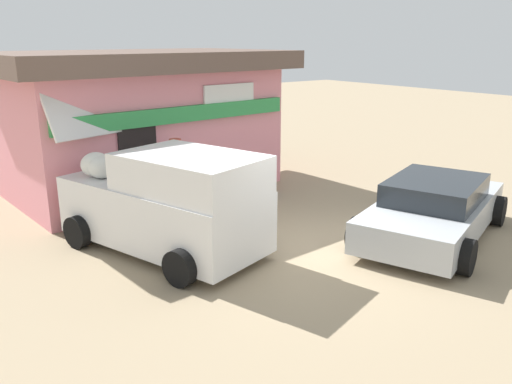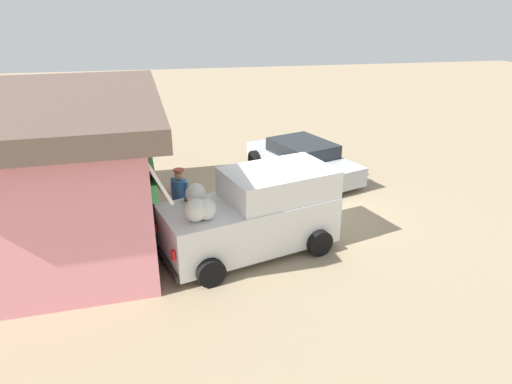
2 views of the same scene
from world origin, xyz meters
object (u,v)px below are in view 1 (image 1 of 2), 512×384
at_px(parked_sedan, 434,209).
at_px(vendor_standing, 176,172).
at_px(customer_bending, 133,187).
at_px(delivery_van, 167,201).
at_px(unloaded_banana_pile, 77,211).
at_px(storefront_bar, 143,119).
at_px(paint_bucket, 270,188).

xyz_separation_m(parked_sedan, vendor_standing, (-3.45, 4.14, 0.43)).
distance_m(vendor_standing, customer_bending, 1.00).
bearing_deg(delivery_van, customer_bending, 86.50).
bearing_deg(delivery_van, vendor_standing, 56.31).
relative_size(parked_sedan, unloaded_banana_pile, 5.71).
distance_m(parked_sedan, customer_bending, 6.13).
bearing_deg(storefront_bar, customer_bending, -120.31).
bearing_deg(delivery_van, unloaded_banana_pile, 106.40).
distance_m(delivery_van, vendor_standing, 1.96).
xyz_separation_m(storefront_bar, unloaded_banana_pile, (-2.33, -1.43, -1.63)).
relative_size(vendor_standing, paint_bucket, 4.89).
relative_size(delivery_van, paint_bucket, 13.33).
xyz_separation_m(delivery_van, paint_bucket, (3.76, 1.74, -0.78)).
xyz_separation_m(delivery_van, unloaded_banana_pile, (-0.80, 2.72, -0.76)).
xyz_separation_m(parked_sedan, customer_bending, (-4.43, 4.22, 0.25)).
height_order(delivery_van, unloaded_banana_pile, delivery_van).
bearing_deg(customer_bending, parked_sedan, -43.59).
relative_size(delivery_van, unloaded_banana_pile, 5.82).
xyz_separation_m(parked_sedan, paint_bucket, (-0.78, 4.24, -0.39)).
height_order(storefront_bar, delivery_van, storefront_bar).
bearing_deg(parked_sedan, customer_bending, 136.41).
xyz_separation_m(unloaded_banana_pile, paint_bucket, (4.56, -0.98, -0.02)).
relative_size(storefront_bar, customer_bending, 5.52).
distance_m(storefront_bar, unloaded_banana_pile, 3.19).
height_order(storefront_bar, unloaded_banana_pile, storefront_bar).
bearing_deg(parked_sedan, vendor_standing, 129.85).
distance_m(unloaded_banana_pile, paint_bucket, 4.67).
bearing_deg(delivery_van, paint_bucket, 24.77).
distance_m(delivery_van, customer_bending, 1.72).
xyz_separation_m(delivery_van, parked_sedan, (4.54, -2.50, -0.39)).
height_order(delivery_van, paint_bucket, delivery_van).
bearing_deg(unloaded_banana_pile, customer_bending, -47.92).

